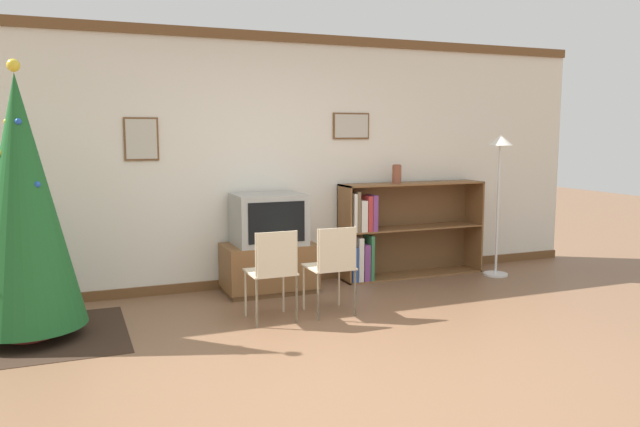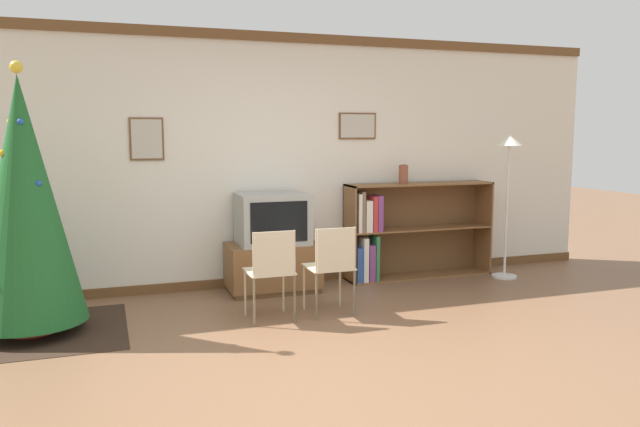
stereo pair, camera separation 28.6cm
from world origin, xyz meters
The scene contains 11 objects.
ground_plane centered at (0.00, 0.00, 0.00)m, with size 24.00×24.00×0.00m, color brown.
wall_back centered at (0.00, 2.61, 1.35)m, with size 8.27×0.11×2.70m.
area_rug centered at (-2.18, 1.58, 0.00)m, with size 1.50×1.35×0.01m.
christmas_tree centered at (-2.18, 1.58, 1.10)m, with size 0.90×0.90×2.21m.
tv_console centered at (0.07, 2.27, 0.26)m, with size 0.94×0.56×0.51m.
television centered at (0.07, 2.26, 0.77)m, with size 0.71×0.55×0.52m.
folding_chair_left centered at (-0.21, 1.24, 0.47)m, with size 0.40×0.40×0.82m.
folding_chair_right centered at (0.35, 1.24, 0.47)m, with size 0.40×0.40×0.82m.
bookshelf centered at (1.55, 2.39, 0.52)m, with size 1.74×0.36×1.08m.
vase centered at (1.62, 2.37, 1.19)m, with size 0.10×0.10×0.22m.
standing_lamp centered at (2.74, 1.99, 1.25)m, with size 0.28×0.28×1.63m.
Camera 2 is at (-1.57, -3.93, 1.66)m, focal length 35.00 mm.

